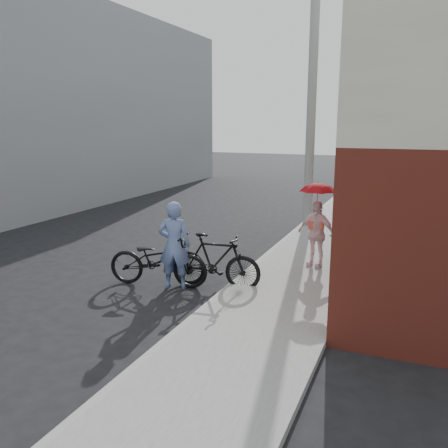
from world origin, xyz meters
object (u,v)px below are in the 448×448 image
Objects in this scene: bike_left at (158,260)px; kimono_woman at (316,233)px; officer at (174,245)px; utility_pole at (311,116)px; bike_right at (215,261)px; planter at (343,262)px.

bike_left is 3.60m from kimono_woman.
utility_pole is at bearing -116.74° from officer.
utility_pole is 3.33× the size of bike_left.
bike_right is (1.15, 0.32, 0.02)m from bike_left.
bike_left is at bearing -14.11° from officer.
planter is at bearing -157.43° from officer.
utility_pole is 7.14m from officer.
officer reaches higher than kimono_woman.
bike_right is at bearing -84.94° from bike_left.
utility_pole is at bearing 112.88° from planter.
kimono_woman reaches higher than bike_left.
bike_right is 4.56× the size of planter.
bike_right reaches higher than planter.
planter is (2.25, 2.07, -0.34)m from bike_right.
officer is 3.29m from kimono_woman.
utility_pole reaches higher than bike_left.
bike_left is at bearing -125.57° from kimono_woman.
bike_left is 5.06× the size of planter.
bike_left is (-1.65, -6.54, -2.95)m from utility_pole.
utility_pole is 5.16m from kimono_woman.
officer is at bearing 105.59° from bike_right.
officer is at bearing -141.69° from planter.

